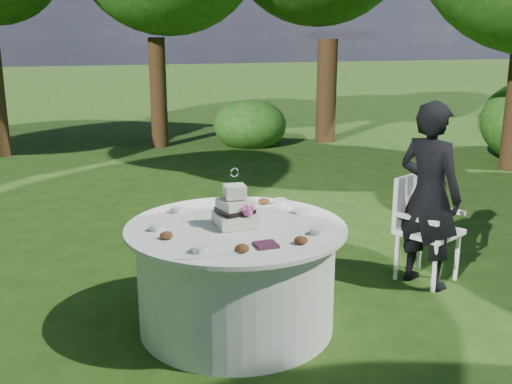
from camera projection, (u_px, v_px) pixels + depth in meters
ground at (237, 325)px, 4.40m from camera, size 80.00×80.00×0.00m
napkins at (266, 245)px, 3.79m from camera, size 0.14×0.14×0.02m
feather_plume at (213, 255)px, 3.63m from camera, size 0.48×0.07×0.01m
guest at (429, 195)px, 4.94m from camera, size 0.56×0.67×1.57m
table at (236, 276)px, 4.30m from camera, size 1.56×1.56×0.77m
cake at (235, 210)px, 4.16m from camera, size 0.27×0.28×0.41m
chair at (421, 220)px, 5.15m from camera, size 0.60×0.60×0.91m
votives at (240, 220)px, 4.25m from camera, size 1.19×0.99×0.04m
petal_cups at (244, 229)px, 4.04m from camera, size 0.98×1.05×0.05m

